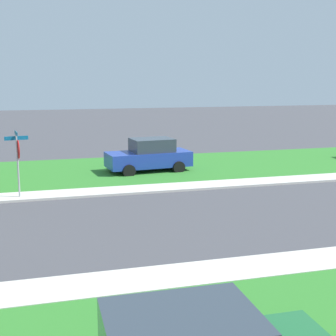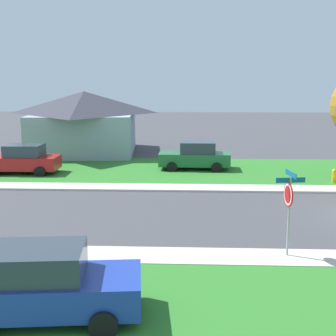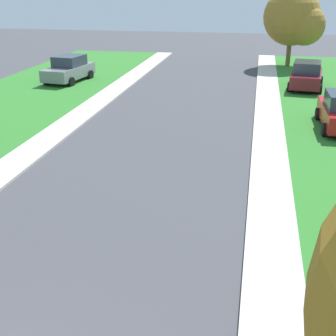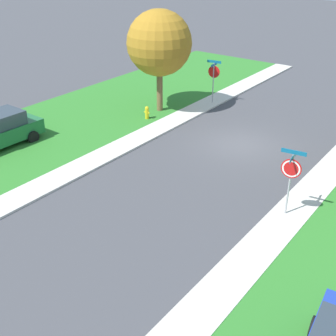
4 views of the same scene
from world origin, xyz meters
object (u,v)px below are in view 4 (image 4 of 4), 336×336
object	(u,v)px
fire_hydrant	(147,113)
stop_sign_far_corner	(291,172)
stop_sign_near_corner	(214,74)
tree_across_right	(158,44)

from	to	relation	value
fire_hydrant	stop_sign_far_corner	bearing A→B (deg)	156.31
stop_sign_far_corner	fire_hydrant	distance (m)	11.69
stop_sign_far_corner	fire_hydrant	xyz separation A→B (m)	(10.62, -4.66, -1.45)
stop_sign_near_corner	stop_sign_far_corner	bearing A→B (deg)	133.97
tree_across_right	fire_hydrant	world-z (taller)	tree_across_right
tree_across_right	stop_sign_far_corner	bearing A→B (deg)	150.12
stop_sign_far_corner	tree_across_right	size ratio (longest dim) A/B	0.46
stop_sign_near_corner	stop_sign_far_corner	distance (m)	13.12
stop_sign_far_corner	tree_across_right	bearing A→B (deg)	-29.88
stop_sign_near_corner	tree_across_right	xyz separation A→B (m)	(2.01, 3.05, 2.11)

